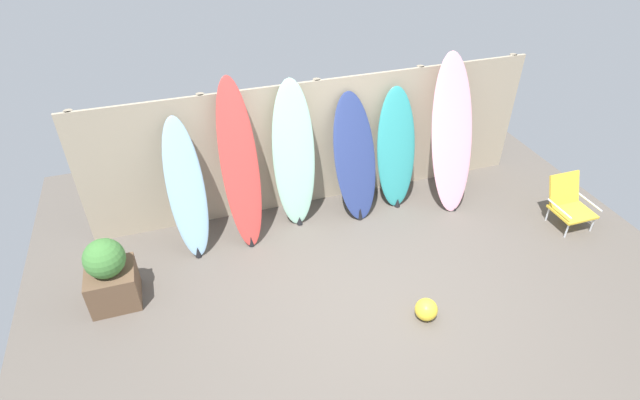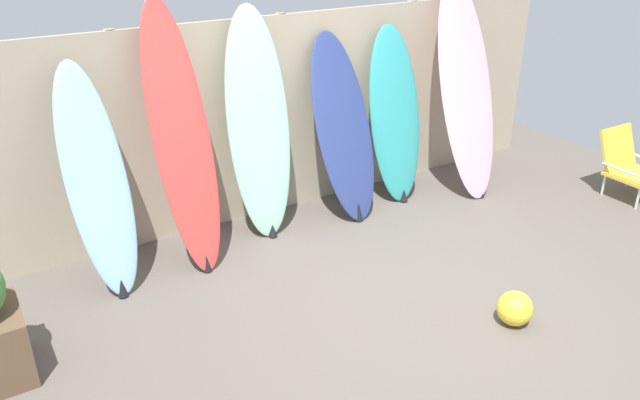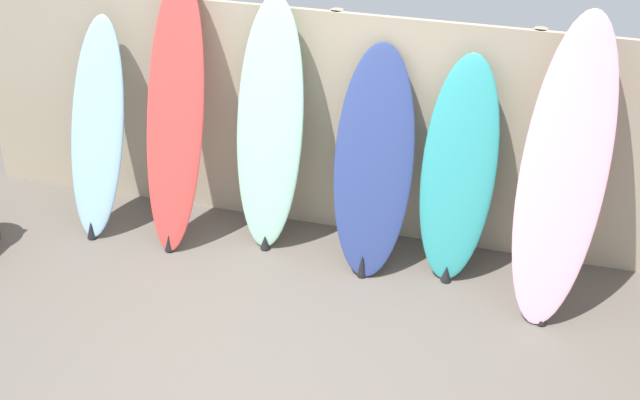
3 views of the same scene
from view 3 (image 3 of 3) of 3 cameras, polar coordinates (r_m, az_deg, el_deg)
The scene contains 8 objects.
ground at distance 5.76m, azimuth -4.49°, elevation -11.78°, with size 7.68×7.68×0.00m, color #5B544C.
fence_back at distance 6.85m, azimuth 0.94°, elevation 4.85°, with size 6.08×0.11×1.80m.
surfboard_skyblue_0 at distance 7.16m, azimuth -14.06°, elevation 4.40°, with size 0.46×0.71×1.67m.
surfboard_red_1 at distance 6.80m, azimuth -9.27°, elevation 5.28°, with size 0.47×0.72×2.06m.
surfboard_seafoam_2 at distance 6.67m, azimuth -3.25°, elevation 4.64°, with size 0.59×0.51×1.94m.
surfboard_navy_3 at distance 6.48m, azimuth 3.44°, elevation 2.32°, with size 0.62×0.68×1.65m.
surfboard_teal_4 at distance 6.43m, azimuth 8.85°, elevation 1.83°, with size 0.58×0.54×1.66m.
surfboard_pink_5 at distance 6.15m, azimuth 15.31°, elevation 1.66°, with size 0.68×0.88×2.04m.
Camera 3 is at (1.60, -3.96, 3.87)m, focal length 50.00 mm.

